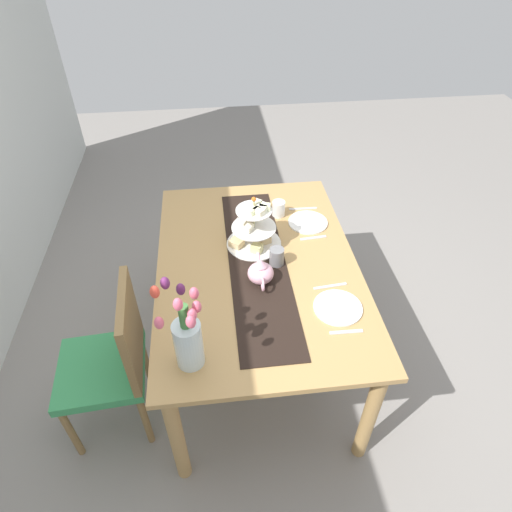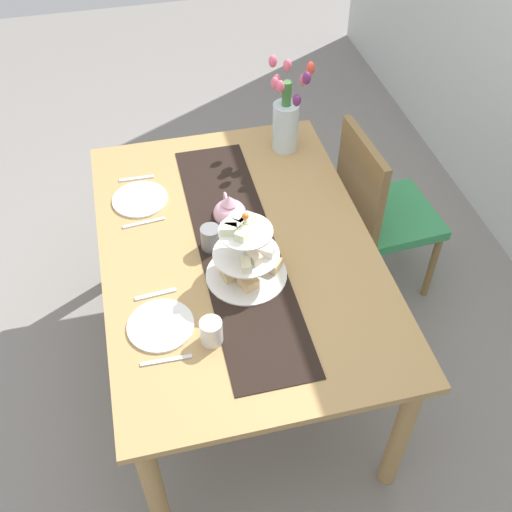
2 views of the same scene
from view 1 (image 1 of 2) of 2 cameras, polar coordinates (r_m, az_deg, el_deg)
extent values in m
plane|color=gray|center=(2.83, 0.14, -12.36)|extent=(8.00, 8.00, 0.00)
cube|color=tan|center=(2.29, 0.17, -1.18)|extent=(1.54, 1.04, 0.03)
cylinder|color=tan|center=(2.24, 14.73, -19.57)|extent=(0.07, 0.07, 0.72)
cylinder|color=tan|center=(3.12, 6.88, 2.86)|extent=(0.07, 0.07, 0.72)
cylinder|color=tan|center=(2.16, -10.40, -22.34)|extent=(0.07, 0.07, 0.72)
cylinder|color=tan|center=(3.06, -9.86, 1.63)|extent=(0.07, 0.07, 0.72)
cylinder|color=olive|center=(2.68, -22.12, -13.89)|extent=(0.04, 0.04, 0.41)
cylinder|color=olive|center=(2.49, -23.10, -20.58)|extent=(0.04, 0.04, 0.41)
cylinder|color=olive|center=(2.61, -14.27, -13.30)|extent=(0.04, 0.04, 0.41)
cylinder|color=olive|center=(2.41, -14.32, -20.17)|extent=(0.04, 0.04, 0.41)
cube|color=#389356|center=(2.35, -19.69, -13.84)|extent=(0.45, 0.45, 0.05)
cube|color=olive|center=(2.13, -16.14, -9.50)|extent=(0.42, 0.06, 0.45)
cube|color=black|center=(2.27, 0.21, -0.86)|extent=(1.30, 0.30, 0.00)
cylinder|color=beige|center=(2.30, -0.28, 4.32)|extent=(0.01, 0.01, 0.28)
cylinder|color=white|center=(2.39, -0.27, 1.68)|extent=(0.30, 0.30, 0.01)
cylinder|color=white|center=(2.32, -0.28, 3.78)|extent=(0.24, 0.24, 0.01)
cylinder|color=white|center=(2.26, -0.29, 6.02)|extent=(0.19, 0.19, 0.01)
cube|color=#E4B87C|center=(2.42, -0.27, 2.95)|extent=(0.08, 0.08, 0.04)
cube|color=#DCBD87|center=(2.36, -2.57, 1.73)|extent=(0.09, 0.09, 0.04)
cube|color=beige|center=(2.31, 0.11, 1.02)|extent=(0.07, 0.07, 0.05)
cube|color=#D6B981|center=(2.38, 1.14, 2.23)|extent=(0.07, 0.07, 0.04)
cube|color=#EBE8BF|center=(2.37, -0.09, 5.22)|extent=(0.06, 0.04, 0.03)
cube|color=beige|center=(2.34, -0.90, 4.73)|extent=(0.07, 0.05, 0.03)
cube|color=silver|center=(2.32, -2.03, 4.37)|extent=(0.06, 0.07, 0.03)
cube|color=#F2EAC9|center=(2.28, -0.98, 3.67)|extent=(0.07, 0.06, 0.03)
cube|color=beige|center=(2.22, -0.58, 5.93)|extent=(0.07, 0.06, 0.03)
cube|color=#F1E9C7|center=(2.21, 0.33, 5.86)|extent=(0.07, 0.06, 0.03)
cube|color=#ECEAC8|center=(2.24, 0.71, 6.25)|extent=(0.06, 0.07, 0.03)
cube|color=beige|center=(2.25, 1.19, 6.47)|extent=(0.05, 0.06, 0.03)
cube|color=beige|center=(2.27, 0.05, 6.85)|extent=(0.07, 0.06, 0.03)
sphere|color=orange|center=(2.22, -0.30, 7.48)|extent=(0.02, 0.02, 0.02)
ellipsoid|color=#E5A8BC|center=(2.14, 0.61, -2.27)|extent=(0.13, 0.13, 0.10)
cone|color=#E5A8BC|center=(2.09, 0.63, -0.91)|extent=(0.06, 0.06, 0.04)
cylinder|color=#E5A8BC|center=(2.20, 0.32, -0.49)|extent=(0.07, 0.02, 0.06)
torus|color=#E5A8BC|center=(2.08, 0.89, -3.76)|extent=(0.07, 0.01, 0.07)
cylinder|color=silver|center=(1.79, -8.85, -11.38)|extent=(0.12, 0.12, 0.22)
cylinder|color=#3D7538|center=(1.67, -9.41, -7.94)|extent=(0.04, 0.04, 0.12)
ellipsoid|color=#6B2860|center=(1.72, -9.88, -4.33)|extent=(0.04, 0.04, 0.06)
ellipsoid|color=#6B2860|center=(1.65, -11.87, -3.51)|extent=(0.04, 0.04, 0.06)
ellipsoid|color=#EF4C38|center=(1.60, -13.18, -4.63)|extent=(0.04, 0.04, 0.06)
ellipsoid|color=#E5607A|center=(1.62, -12.64, -8.58)|extent=(0.04, 0.04, 0.06)
ellipsoid|color=#E5607A|center=(1.56, -10.23, -6.28)|extent=(0.04, 0.04, 0.06)
ellipsoid|color=#E5607A|center=(1.52, -8.57, -8.55)|extent=(0.04, 0.04, 0.06)
ellipsoid|color=#E5607A|center=(1.60, -8.39, -7.63)|extent=(0.04, 0.04, 0.06)
ellipsoid|color=#E5607A|center=(1.62, -7.81, -6.63)|extent=(0.04, 0.04, 0.06)
ellipsoid|color=#E5607A|center=(1.65, -8.13, -4.88)|extent=(0.04, 0.04, 0.06)
cylinder|color=white|center=(2.08, 10.71, -6.67)|extent=(0.23, 0.23, 0.01)
cube|color=silver|center=(1.99, 11.78, -9.75)|extent=(0.02, 0.15, 0.01)
cube|color=silver|center=(2.18, 9.72, -3.93)|extent=(0.03, 0.17, 0.01)
cylinder|color=white|center=(2.56, 6.84, 4.41)|extent=(0.23, 0.23, 0.01)
cube|color=silver|center=(2.45, 7.53, 2.38)|extent=(0.03, 0.15, 0.01)
cube|color=silver|center=(2.68, 6.20, 6.21)|extent=(0.02, 0.17, 0.01)
cylinder|color=slate|center=(2.24, 2.74, -0.07)|extent=(0.08, 0.08, 0.09)
cylinder|color=white|center=(2.59, 2.98, 6.24)|extent=(0.08, 0.08, 0.09)
camera|label=2|loc=(3.37, 3.07, 43.43)|focal=42.98mm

